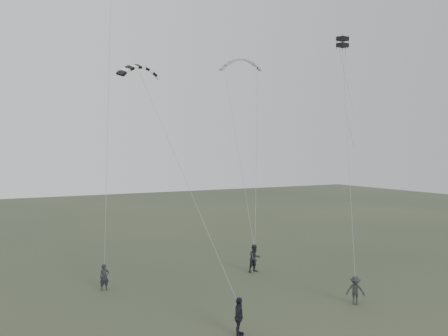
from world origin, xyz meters
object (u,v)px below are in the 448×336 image
flyer_right (255,258)px  kite_pale_large (241,59)px  flyer_far (355,290)px  kite_box (343,42)px  flyer_left (104,277)px  kite_striped (140,67)px  flyer_center (239,317)px

flyer_right → kite_pale_large: 17.56m
flyer_far → kite_box: kite_box is taller
flyer_left → kite_box: bearing=-19.5°
kite_striped → kite_box: size_ratio=3.67×
flyer_center → kite_striped: (-2.17, 8.02, 12.67)m
flyer_left → flyer_right: size_ratio=0.82×
flyer_left → flyer_center: bearing=-73.0°
kite_pale_large → kite_box: bearing=-58.6°
flyer_left → flyer_far: bearing=-43.0°
flyer_right → flyer_far: (1.47, -8.24, -0.19)m
flyer_right → kite_box: size_ratio=2.76×
flyer_left → kite_box: size_ratio=2.26×
flyer_center → kite_pale_large: kite_pale_large is taller
flyer_center → kite_pale_large: size_ratio=0.48×
flyer_right → kite_box: (5.19, -3.04, 15.15)m
flyer_left → kite_pale_large: (13.45, 6.42, 15.86)m
flyer_right → kite_striped: bearing=177.0°
kite_pale_large → flyer_far: bearing=-76.1°
flyer_right → kite_striped: size_ratio=0.75×
flyer_right → flyer_far: size_ratio=1.24×
flyer_center → kite_box: (11.56, 5.80, 15.23)m
flyer_right → kite_striped: 15.24m
flyer_left → flyer_right: bearing=-10.1°
kite_pale_large → flyer_center: bearing=-100.5°
flyer_left → flyer_right: 10.40m
flyer_far → kite_striped: kite_striped is taller
flyer_center → flyer_far: bearing=-47.7°
flyer_center → kite_pale_large: (9.45, 16.12, 15.76)m
kite_pale_large → kite_striped: (-11.62, -8.09, -3.09)m
flyer_far → kite_box: (3.72, 5.20, 15.34)m
flyer_left → kite_box: kite_box is taller
flyer_right → kite_striped: kite_striped is taller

